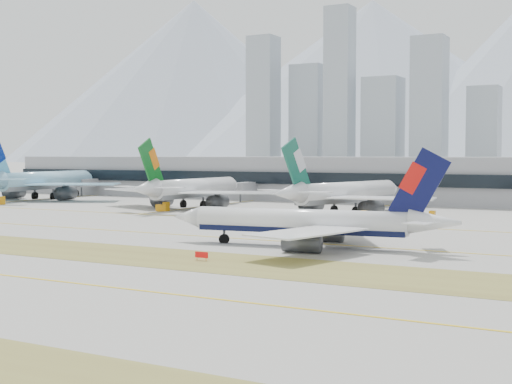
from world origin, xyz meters
The scene contains 11 objects.
ground centered at (0.00, 0.00, 0.00)m, with size 3000.00×3000.00×0.00m, color #9C9992.
taxiing_airliner centered at (35.71, -9.91, 4.14)m, with size 51.04×44.02×17.17m.
widebody_korean centered at (-100.88, 64.44, 6.20)m, with size 64.93×64.02×23.33m.
widebody_eva centered at (-31.88, 55.55, 5.47)m, with size 57.71×56.28×20.57m.
widebody_cathay centered at (15.84, 55.89, 5.39)m, with size 55.25×55.06×20.26m.
terminal centered at (0.00, 114.84, 7.50)m, with size 280.00×43.10×15.00m.
hold_sign_right centered at (27.93, -32.00, 0.88)m, with size 2.20×0.15×1.35m.
gse_b centered at (-32.26, 41.85, 1.05)m, with size 3.55×2.00×2.60m.
gse_extra centered at (41.25, 45.70, 1.05)m, with size 3.55×2.00×2.60m.
gse_c centered at (26.81, 38.39, 1.05)m, with size 3.55×2.00×2.60m.
city_skyline centered at (-106.76, 453.42, 49.80)m, with size 342.00×49.80×140.00m.
Camera 1 is at (84.95, -120.65, 15.76)m, focal length 50.00 mm.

